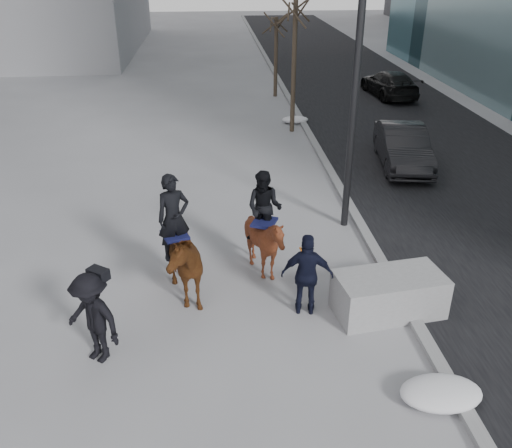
{
  "coord_description": "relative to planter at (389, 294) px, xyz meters",
  "views": [
    {
      "loc": [
        -0.84,
        -8.77,
        6.59
      ],
      "look_at": [
        0.0,
        1.2,
        1.5
      ],
      "focal_mm": 38.0,
      "sensor_mm": 36.0,
      "label": 1
    }
  ],
  "objects": [
    {
      "name": "ground",
      "position": [
        -2.57,
        0.02,
        -0.43
      ],
      "size": [
        120.0,
        120.0,
        0.0
      ],
      "primitive_type": "plane",
      "color": "gray",
      "rests_on": "ground"
    },
    {
      "name": "road",
      "position": [
        4.43,
        10.02,
        -0.42
      ],
      "size": [
        8.0,
        90.0,
        0.01
      ],
      "primitive_type": "cube",
      "color": "black",
      "rests_on": "ground"
    },
    {
      "name": "curb",
      "position": [
        0.43,
        10.02,
        -0.37
      ],
      "size": [
        0.25,
        90.0,
        0.12
      ],
      "primitive_type": "cube",
      "color": "gray",
      "rests_on": "ground"
    },
    {
      "name": "planter",
      "position": [
        0.0,
        0.0,
        0.0
      ],
      "size": [
        2.27,
        1.37,
        0.85
      ],
      "primitive_type": "cube",
      "rotation": [
        0.0,
        0.0,
        0.15
      ],
      "color": "#939396",
      "rests_on": "ground"
    },
    {
      "name": "car_near",
      "position": [
        2.97,
        8.13,
        0.25
      ],
      "size": [
        1.99,
        4.25,
        1.35
      ],
      "primitive_type": "imported",
      "rotation": [
        0.0,
        0.0,
        -0.14
      ],
      "color": "black",
      "rests_on": "ground"
    },
    {
      "name": "car_far",
      "position": [
        5.48,
        17.68,
        0.2
      ],
      "size": [
        2.11,
        4.44,
        1.25
      ],
      "primitive_type": "imported",
      "rotation": [
        0.0,
        0.0,
        3.23
      ],
      "color": "black",
      "rests_on": "ground"
    },
    {
      "name": "tree_near",
      "position": [
        -0.17,
        12.33,
        2.34
      ],
      "size": [
        1.2,
        1.2,
        5.53
      ],
      "primitive_type": null,
      "color": "#392922",
      "rests_on": "ground"
    },
    {
      "name": "tree_far",
      "position": [
        -0.17,
        18.17,
        1.65
      ],
      "size": [
        1.2,
        1.2,
        4.16
      ],
      "primitive_type": null,
      "color": "#342C1F",
      "rests_on": "ground"
    },
    {
      "name": "mounted_left",
      "position": [
        -4.24,
        0.96,
        0.58
      ],
      "size": [
        1.62,
        2.29,
        2.7
      ],
      "color": "#4A210E",
      "rests_on": "ground"
    },
    {
      "name": "mounted_right",
      "position": [
        -2.34,
        1.66,
        0.55
      ],
      "size": [
        1.75,
        1.83,
        2.43
      ],
      "color": "#451F0D",
      "rests_on": "ground"
    },
    {
      "name": "feeder",
      "position": [
        -1.65,
        0.15,
        0.45
      ],
      "size": [
        1.09,
        0.94,
        1.75
      ],
      "color": "black",
      "rests_on": "ground"
    },
    {
      "name": "camera_crew",
      "position": [
        -5.59,
        -0.92,
        0.46
      ],
      "size": [
        1.3,
        1.18,
        1.75
      ],
      "color": "black",
      "rests_on": "ground"
    },
    {
      "name": "lamppost",
      "position": [
        0.03,
        3.95,
        4.57
      ],
      "size": [
        0.25,
        0.8,
        9.09
      ],
      "color": "black",
      "rests_on": "ground"
    },
    {
      "name": "snow_piles",
      "position": [
        0.13,
        3.23,
        -0.27
      ],
      "size": [
        1.35,
        16.69,
        0.34
      ],
      "color": "silver",
      "rests_on": "ground"
    }
  ]
}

